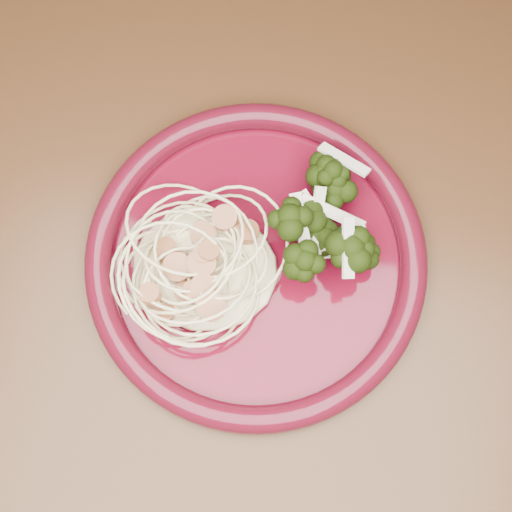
% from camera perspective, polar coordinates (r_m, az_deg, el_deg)
% --- Properties ---
extents(dining_table, '(1.20, 0.80, 0.75)m').
position_cam_1_polar(dining_table, '(0.71, 2.65, -4.79)').
color(dining_table, '#472814').
rests_on(dining_table, ground).
extents(dinner_plate, '(0.38, 0.38, 0.02)m').
position_cam_1_polar(dinner_plate, '(0.61, -0.00, -0.24)').
color(dinner_plate, '#510716').
rests_on(dinner_plate, dining_table).
extents(spaghetti_pile, '(0.16, 0.15, 0.03)m').
position_cam_1_polar(spaghetti_pile, '(0.60, -4.16, -0.78)').
color(spaghetti_pile, '#F4E9B0').
rests_on(spaghetti_pile, dinner_plate).
extents(scallop_cluster, '(0.15, 0.15, 0.04)m').
position_cam_1_polar(scallop_cluster, '(0.57, -4.40, 0.14)').
color(scallop_cluster, '#AE6F45').
rests_on(scallop_cluster, spaghetti_pile).
extents(broccoli_pile, '(0.13, 0.15, 0.05)m').
position_cam_1_polar(broccoli_pile, '(0.60, 5.11, 1.24)').
color(broccoli_pile, black).
rests_on(broccoli_pile, dinner_plate).
extents(onion_garnish, '(0.09, 0.10, 0.05)m').
position_cam_1_polar(onion_garnish, '(0.57, 5.36, 2.14)').
color(onion_garnish, beige).
rests_on(onion_garnish, broccoli_pile).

